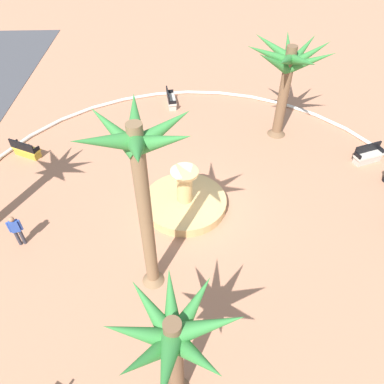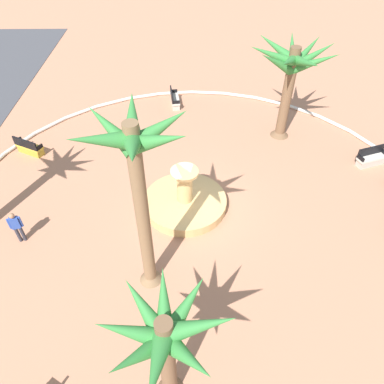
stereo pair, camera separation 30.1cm
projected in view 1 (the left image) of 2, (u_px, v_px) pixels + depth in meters
name	position (u px, v px, depth m)	size (l,w,h in m)	color
ground_plane	(195.00, 208.00, 16.68)	(80.00, 80.00, 0.00)	tan
plaza_curb	(195.00, 207.00, 16.62)	(22.44, 22.44, 0.20)	silver
fountain	(185.00, 201.00, 16.59)	(3.82, 3.82, 2.12)	tan
palm_tree_by_curb	(288.00, 68.00, 18.45)	(4.63, 4.61, 5.40)	brown
palm_tree_mid_plaza	(141.00, 174.00, 10.27)	(3.46, 3.32, 7.24)	brown
palm_tree_far_side	(173.00, 341.00, 8.73)	(3.44, 3.46, 4.46)	brown
bench_west	(26.00, 150.00, 19.41)	(1.16, 1.66, 1.00)	gold
bench_north	(171.00, 101.00, 23.40)	(1.65, 0.68, 1.00)	beige
bench_southwest	(368.00, 156.00, 19.04)	(0.99, 1.68, 1.00)	beige
person_cyclist_photo	(16.00, 229.00, 14.56)	(0.29, 0.51, 1.61)	#33333D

